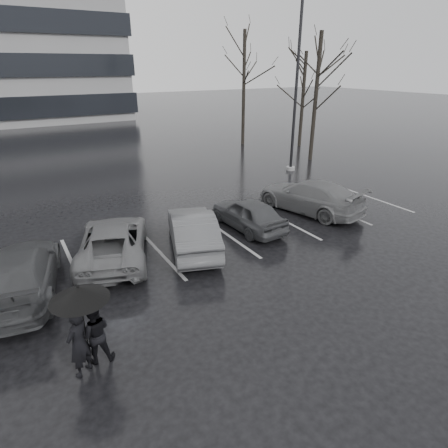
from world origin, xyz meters
TOP-DOWN VIEW (x-y plane):
  - ground at (0.00, 0.00)m, footprint 160.00×160.00m
  - car_main at (1.65, 2.38)m, footprint 1.64×3.72m
  - car_west_a at (-1.04, 1.90)m, footprint 2.76×4.49m
  - car_west_b at (-3.66, 2.58)m, footprint 3.51×5.02m
  - car_west_c at (-6.51, 1.78)m, footprint 2.79×4.99m
  - car_east at (5.06, 2.59)m, footprint 3.08×5.21m
  - pedestrian_left at (-5.67, -2.22)m, footprint 0.68×0.65m
  - pedestrian_right at (-5.30, -1.99)m, footprint 0.80×0.67m
  - umbrella at (-5.48, -2.06)m, footprint 1.19×1.19m
  - lamp_post at (8.97, 8.49)m, footprint 0.53×0.53m
  - stall_stripes at (-0.80, 2.50)m, footprint 19.72×5.00m
  - tree_east at (12.00, 10.00)m, footprint 0.26×0.26m
  - tree_ne at (14.50, 14.00)m, footprint 0.26×0.26m
  - tree_north at (11.00, 17.00)m, footprint 0.26×0.26m

SIDE VIEW (x-z plane):
  - ground at x=0.00m, z-range 0.00..0.00m
  - stall_stripes at x=-0.80m, z-range 0.00..0.00m
  - car_main at x=1.65m, z-range 0.00..1.25m
  - car_west_b at x=-3.66m, z-range 0.00..1.27m
  - car_west_c at x=-6.51m, z-range 0.00..1.37m
  - car_west_a at x=-1.04m, z-range 0.00..1.40m
  - car_east at x=5.06m, z-range 0.00..1.42m
  - pedestrian_right at x=-5.30m, z-range 0.00..1.46m
  - pedestrian_left at x=-5.67m, z-range 0.00..1.56m
  - umbrella at x=-5.48m, z-range 0.83..2.85m
  - tree_ne at x=14.50m, z-range 0.00..7.00m
  - tree_east at x=12.00m, z-range 0.00..8.00m
  - tree_north at x=11.00m, z-range 0.00..8.50m
  - lamp_post at x=8.97m, z-range -0.41..9.25m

